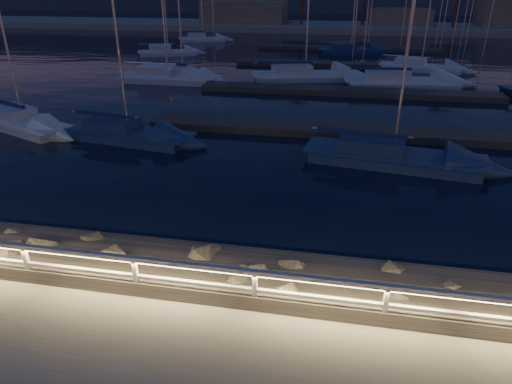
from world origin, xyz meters
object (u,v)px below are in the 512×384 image
sailboat_e (166,77)px  sailboat_k (419,66)px  sailboat_b (125,132)px  sailboat_j (181,75)px  sailboat_a (21,121)px  sailboat_g (302,74)px  sailboat_m (202,38)px  sailboat_c (388,154)px  sailboat_n (349,50)px  guard_rail (338,290)px  sailboat_h (399,81)px  sailboat_i (167,52)px

sailboat_e → sailboat_k: 23.39m
sailboat_b → sailboat_j: (-2.44, 15.97, -0.00)m
sailboat_a → sailboat_g: size_ratio=0.76×
sailboat_m → sailboat_c: bearing=-76.3°
sailboat_g → sailboat_n: bearing=61.3°
sailboat_k → guard_rail: bearing=-86.0°
sailboat_b → sailboat_k: size_ratio=0.95×
guard_rail → sailboat_g: 30.97m
sailboat_h → sailboat_k: size_ratio=1.20×
sailboat_h → sailboat_a: bearing=-151.1°
sailboat_e → sailboat_h: bearing=7.0°
sailboat_a → sailboat_g: sailboat_g is taller
sailboat_e → sailboat_m: sailboat_e is taller
sailboat_e → sailboat_g: sailboat_g is taller
sailboat_b → sailboat_m: sailboat_b is taller
sailboat_h → sailboat_m: (-24.09, 25.40, -0.02)m
sailboat_c → sailboat_i: sailboat_c is taller
sailboat_i → sailboat_g: bearing=-54.2°
sailboat_c → sailboat_g: (-5.79, 18.70, 0.04)m
guard_rail → sailboat_k: sailboat_k is taller
sailboat_a → sailboat_g: 22.32m
sailboat_b → sailboat_i: size_ratio=1.06×
sailboat_c → sailboat_a: bearing=-175.9°
sailboat_e → sailboat_i: 15.13m
sailboat_m → sailboat_e: bearing=-92.7°
sailboat_c → sailboat_n: sailboat_c is taller
sailboat_m → sailboat_k: bearing=-47.3°
guard_rail → sailboat_k: size_ratio=3.43×
sailboat_b → sailboat_e: sailboat_e is taller
sailboat_g → sailboat_k: 12.12m
sailboat_g → sailboat_n: size_ratio=1.21×
sailboat_b → sailboat_i: sailboat_b is taller
sailboat_a → sailboat_b: 6.77m
sailboat_g → sailboat_i: (-16.38, 11.09, -0.04)m
sailboat_k → sailboat_g: bearing=-134.1°
sailboat_a → sailboat_k: size_ratio=0.92×
sailboat_e → sailboat_h: size_ratio=0.88×
sailboat_b → sailboat_j: 16.15m
guard_rail → sailboat_j: (-13.86, 28.90, -0.96)m
sailboat_n → sailboat_j: bearing=-142.4°
sailboat_a → sailboat_e: sailboat_e is taller
sailboat_b → sailboat_c: 13.51m
guard_rail → sailboat_e: (-14.81, 27.65, -0.90)m
sailboat_i → sailboat_m: bearing=69.3°
guard_rail → sailboat_b: (-11.42, 12.93, -0.96)m
sailboat_c → sailboat_m: bearing=126.0°
sailboat_j → sailboat_g: bearing=26.8°
sailboat_j → sailboat_i: bearing=132.3°
sailboat_b → sailboat_g: size_ratio=0.79×
sailboat_c → sailboat_i: 37.13m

